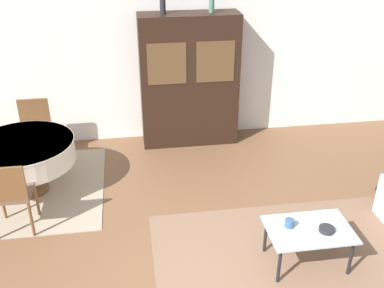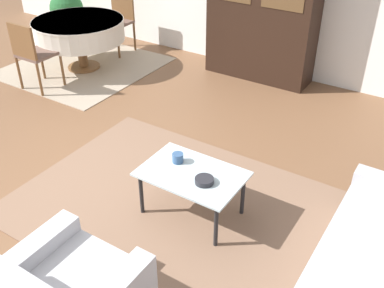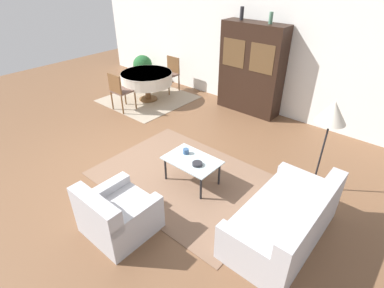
{
  "view_description": "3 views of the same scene",
  "coord_description": "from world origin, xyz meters",
  "px_view_note": "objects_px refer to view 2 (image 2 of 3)",
  "views": [
    {
      "loc": [
        -0.49,
        -3.23,
        3.4
      ],
      "look_at": [
        0.2,
        1.4,
        0.95
      ],
      "focal_mm": 42.0,
      "sensor_mm": 36.0,
      "label": 1
    },
    {
      "loc": [
        2.94,
        -2.33,
        2.75
      ],
      "look_at": [
        1.27,
        0.27,
        0.75
      ],
      "focal_mm": 42.0,
      "sensor_mm": 36.0,
      "label": 2
    },
    {
      "loc": [
        3.86,
        -2.75,
        3.2
      ],
      "look_at": [
        1.27,
        0.27,
        0.75
      ],
      "focal_mm": 28.0,
      "sensor_mm": 36.0,
      "label": 3
    }
  ],
  "objects_px": {
    "display_cabinet": "(263,5)",
    "dining_chair_far": "(119,18)",
    "coffee_table": "(192,177)",
    "dining_chair_near": "(32,52)",
    "potted_plant": "(67,10)",
    "cup": "(178,158)",
    "dining_table": "(79,30)",
    "bowl": "(204,180)"
  },
  "relations": [
    {
      "from": "dining_chair_far",
      "to": "bowl",
      "type": "distance_m",
      "value": 4.37
    },
    {
      "from": "dining_chair_far",
      "to": "potted_plant",
      "type": "distance_m",
      "value": 1.26
    },
    {
      "from": "display_cabinet",
      "to": "potted_plant",
      "type": "bearing_deg",
      "value": -176.37
    },
    {
      "from": "dining_chair_far",
      "to": "bowl",
      "type": "xyz_separation_m",
      "value": [
        3.33,
        -2.83,
        -0.07
      ]
    },
    {
      "from": "coffee_table",
      "to": "dining_chair_near",
      "type": "xyz_separation_m",
      "value": [
        -3.17,
        1.01,
        0.15
      ]
    },
    {
      "from": "cup",
      "to": "potted_plant",
      "type": "bearing_deg",
      "value": 146.8
    },
    {
      "from": "potted_plant",
      "to": "dining_chair_near",
      "type": "bearing_deg",
      "value": -55.47
    },
    {
      "from": "dining_chair_far",
      "to": "bowl",
      "type": "relative_size",
      "value": 5.82
    },
    {
      "from": "bowl",
      "to": "display_cabinet",
      "type": "bearing_deg",
      "value": 107.39
    },
    {
      "from": "display_cabinet",
      "to": "cup",
      "type": "xyz_separation_m",
      "value": [
        0.63,
        -3.0,
        -0.54
      ]
    },
    {
      "from": "display_cabinet",
      "to": "potted_plant",
      "type": "xyz_separation_m",
      "value": [
        -3.61,
        -0.23,
        -0.58
      ]
    },
    {
      "from": "bowl",
      "to": "dining_table",
      "type": "bearing_deg",
      "value": 149.66
    },
    {
      "from": "coffee_table",
      "to": "dining_chair_far",
      "type": "relative_size",
      "value": 0.95
    },
    {
      "from": "potted_plant",
      "to": "dining_table",
      "type": "bearing_deg",
      "value": -37.11
    },
    {
      "from": "dining_chair_near",
      "to": "bowl",
      "type": "distance_m",
      "value": 3.5
    },
    {
      "from": "dining_chair_near",
      "to": "bowl",
      "type": "relative_size",
      "value": 5.82
    },
    {
      "from": "cup",
      "to": "potted_plant",
      "type": "height_order",
      "value": "potted_plant"
    },
    {
      "from": "dining_chair_far",
      "to": "cup",
      "type": "height_order",
      "value": "dining_chair_far"
    },
    {
      "from": "coffee_table",
      "to": "display_cabinet",
      "type": "relative_size",
      "value": 0.43
    },
    {
      "from": "cup",
      "to": "dining_table",
      "type": "bearing_deg",
      "value": 148.57
    },
    {
      "from": "coffee_table",
      "to": "dining_chair_near",
      "type": "height_order",
      "value": "dining_chair_near"
    },
    {
      "from": "cup",
      "to": "bowl",
      "type": "height_order",
      "value": "cup"
    },
    {
      "from": "cup",
      "to": "dining_chair_far",
      "type": "bearing_deg",
      "value": 137.84
    },
    {
      "from": "dining_chair_near",
      "to": "cup",
      "type": "distance_m",
      "value": 3.12
    },
    {
      "from": "coffee_table",
      "to": "dining_chair_far",
      "type": "xyz_separation_m",
      "value": [
        -3.17,
        2.77,
        0.15
      ]
    },
    {
      "from": "display_cabinet",
      "to": "dining_chair_far",
      "type": "xyz_separation_m",
      "value": [
        -2.35,
        -0.3,
        -0.48
      ]
    },
    {
      "from": "cup",
      "to": "bowl",
      "type": "relative_size",
      "value": 0.62
    },
    {
      "from": "dining_chair_far",
      "to": "display_cabinet",
      "type": "bearing_deg",
      "value": -172.64
    },
    {
      "from": "potted_plant",
      "to": "display_cabinet",
      "type": "bearing_deg",
      "value": 3.63
    },
    {
      "from": "bowl",
      "to": "cup",
      "type": "bearing_deg",
      "value": 159.78
    },
    {
      "from": "display_cabinet",
      "to": "cup",
      "type": "relative_size",
      "value": 20.77
    },
    {
      "from": "dining_chair_far",
      "to": "potted_plant",
      "type": "bearing_deg",
      "value": -3.41
    },
    {
      "from": "coffee_table",
      "to": "display_cabinet",
      "type": "height_order",
      "value": "display_cabinet"
    },
    {
      "from": "display_cabinet",
      "to": "dining_chair_far",
      "type": "relative_size",
      "value": 2.21
    },
    {
      "from": "coffee_table",
      "to": "cup",
      "type": "xyz_separation_m",
      "value": [
        -0.19,
        0.07,
        0.09
      ]
    },
    {
      "from": "display_cabinet",
      "to": "bowl",
      "type": "xyz_separation_m",
      "value": [
        0.98,
        -3.13,
        -0.56
      ]
    },
    {
      "from": "dining_table",
      "to": "bowl",
      "type": "bearing_deg",
      "value": -30.34
    },
    {
      "from": "dining_table",
      "to": "cup",
      "type": "bearing_deg",
      "value": -31.43
    },
    {
      "from": "display_cabinet",
      "to": "potted_plant",
      "type": "relative_size",
      "value": 2.68
    },
    {
      "from": "dining_chair_far",
      "to": "coffee_table",
      "type": "bearing_deg",
      "value": 138.9
    },
    {
      "from": "cup",
      "to": "bowl",
      "type": "bearing_deg",
      "value": -20.22
    },
    {
      "from": "cup",
      "to": "potted_plant",
      "type": "distance_m",
      "value": 5.06
    }
  ]
}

